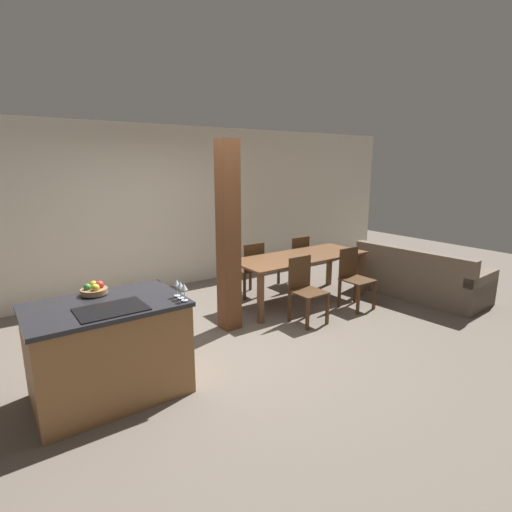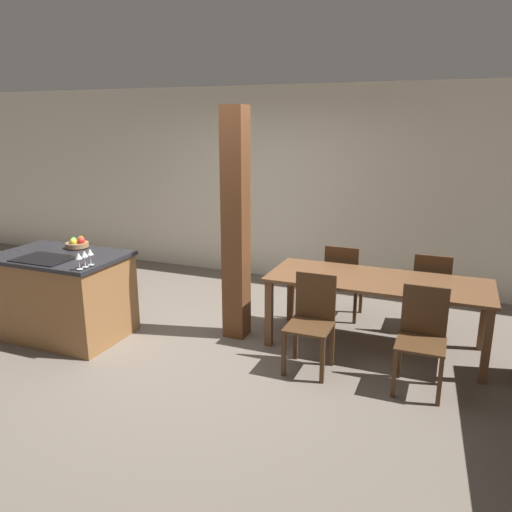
# 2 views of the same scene
# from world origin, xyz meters

# --- Properties ---
(ground_plane) EXTENTS (16.00, 16.00, 0.00)m
(ground_plane) POSITION_xyz_m (0.00, 0.00, 0.00)
(ground_plane) COLOR #665B51
(wall_back) EXTENTS (11.20, 0.08, 2.70)m
(wall_back) POSITION_xyz_m (0.00, 2.54, 1.35)
(wall_back) COLOR silver
(wall_back) RESTS_ON ground_plane
(kitchen_island) EXTENTS (1.33, 0.88, 0.90)m
(kitchen_island) POSITION_xyz_m (-1.40, -0.30, 0.45)
(kitchen_island) COLOR olive
(kitchen_island) RESTS_ON ground_plane
(fruit_bowl) EXTENTS (0.24, 0.24, 0.11)m
(fruit_bowl) POSITION_xyz_m (-1.41, -0.01, 0.94)
(fruit_bowl) COLOR #99704C
(fruit_bowl) RESTS_ON kitchen_island
(wine_glass_near) EXTENTS (0.06, 0.06, 0.16)m
(wine_glass_near) POSITION_xyz_m (-0.80, -0.67, 1.02)
(wine_glass_near) COLOR silver
(wine_glass_near) RESTS_ON kitchen_island
(wine_glass_middle) EXTENTS (0.06, 0.06, 0.16)m
(wine_glass_middle) POSITION_xyz_m (-0.80, -0.60, 1.02)
(wine_glass_middle) COLOR silver
(wine_glass_middle) RESTS_ON kitchen_island
(wine_glass_far) EXTENTS (0.06, 0.06, 0.16)m
(wine_glass_far) POSITION_xyz_m (-0.80, -0.52, 1.02)
(wine_glass_far) COLOR silver
(wine_glass_far) RESTS_ON kitchen_island
(dining_table) EXTENTS (2.14, 0.84, 0.73)m
(dining_table) POSITION_xyz_m (1.72, 0.62, 0.64)
(dining_table) COLOR brown
(dining_table) RESTS_ON ground_plane
(dining_chair_near_left) EXTENTS (0.40, 0.40, 0.88)m
(dining_chair_near_left) POSITION_xyz_m (1.24, -0.03, 0.46)
(dining_chair_near_left) COLOR #472D19
(dining_chair_near_left) RESTS_ON ground_plane
(dining_chair_near_right) EXTENTS (0.40, 0.40, 0.88)m
(dining_chair_near_right) POSITION_xyz_m (2.20, -0.03, 0.46)
(dining_chair_near_right) COLOR #472D19
(dining_chair_near_right) RESTS_ON ground_plane
(dining_chair_far_left) EXTENTS (0.40, 0.40, 0.88)m
(dining_chair_far_left) POSITION_xyz_m (1.24, 1.26, 0.46)
(dining_chair_far_left) COLOR #472D19
(dining_chair_far_left) RESTS_ON ground_plane
(dining_chair_far_right) EXTENTS (0.40, 0.40, 0.88)m
(dining_chair_far_right) POSITION_xyz_m (2.20, 1.26, 0.46)
(dining_chair_far_right) COLOR #472D19
(dining_chair_far_right) RESTS_ON ground_plane
(timber_post) EXTENTS (0.23, 0.23, 2.38)m
(timber_post) POSITION_xyz_m (0.31, 0.38, 1.19)
(timber_post) COLOR brown
(timber_post) RESTS_ON ground_plane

